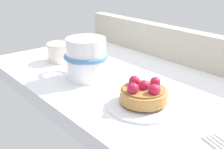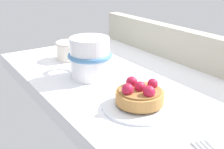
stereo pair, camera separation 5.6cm
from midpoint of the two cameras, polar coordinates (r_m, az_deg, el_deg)
name	(u,v)px [view 1 (the left image)]	position (r cm, az deg, el deg)	size (l,w,h in cm)	color
ground_plane	(146,93)	(59.91, 4.13, -3.73)	(80.12, 39.08, 3.40)	white
window_rail_back	(198,50)	(70.68, 14.80, 4.70)	(78.52, 3.43, 8.49)	#B2AD99
dessert_plate	(143,103)	(50.79, 3.15, -5.84)	(13.43, 13.43, 0.96)	silver
raspberry_tart	(144,93)	(49.90, 3.18, -3.78)	(8.48, 8.48, 4.03)	#B77F42
coffee_mug	(86,58)	(62.09, -7.86, 3.27)	(13.07, 9.73, 9.03)	white
sugar_bowl	(61,51)	(75.24, -12.37, 4.52)	(7.22, 7.22, 4.72)	silver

